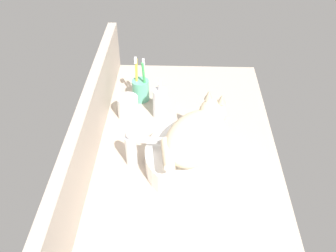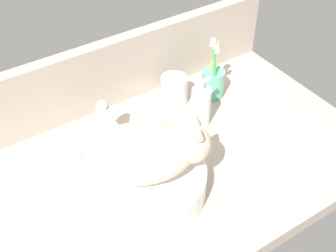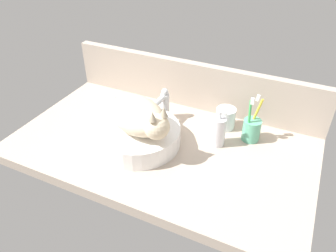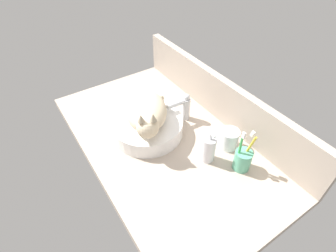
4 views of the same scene
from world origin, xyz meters
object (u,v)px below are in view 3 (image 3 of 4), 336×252
sink_basin (138,136)px  soap_dispenser (218,131)px  toothbrush_cup (251,129)px  water_glass (225,119)px  cat (139,116)px  faucet (164,104)px

sink_basin → soap_dispenser: size_ratio=2.13×
toothbrush_cup → water_glass: bearing=161.6°
soap_dispenser → toothbrush_cup: 13.25cm
cat → toothbrush_cup: (35.72, 20.90, -8.19)cm
water_glass → sink_basin: bearing=-137.1°
cat → toothbrush_cup: bearing=30.3°
water_glass → soap_dispenser: bearing=-86.6°
cat → toothbrush_cup: cat is taller
cat → soap_dispenser: (25.30, 12.78, -7.11)cm
water_glass → toothbrush_cup: bearing=-18.4°
sink_basin → toothbrush_cup: toothbrush_cup is taller
soap_dispenser → faucet: bearing=165.2°
faucet → water_glass: faucet is taller
faucet → soap_dispenser: 26.24cm
soap_dispenser → toothbrush_cup: (10.42, 8.12, -1.08)cm
sink_basin → toothbrush_cup: (36.97, 20.35, 1.14)cm
sink_basin → toothbrush_cup: size_ratio=1.66×
toothbrush_cup → water_glass: (-11.12, 3.70, -1.02)cm
water_glass → faucet: bearing=-168.2°
faucet → water_glass: (24.62, 5.13, -3.61)cm
cat → faucet: size_ratio=2.21×
sink_basin → water_glass: size_ratio=3.69×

